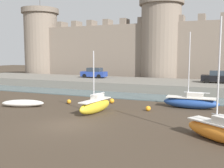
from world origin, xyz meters
TOP-DOWN VIEW (x-y plane):
  - ground_plane at (0.00, 0.00)m, footprint 160.00×160.00m
  - water_channel at (0.00, 13.69)m, footprint 80.00×4.50m
  - quay_road at (0.00, 20.94)m, footprint 62.78×10.00m
  - castle at (-0.00, 30.25)m, footprint 58.39×7.61m
  - rowboat_near_channel_right at (-7.45, 3.91)m, footprint 4.16×2.67m
  - sailboat_foreground_right at (0.12, 4.19)m, footprint 1.60×4.32m
  - sailboat_midflat_right at (9.95, 0.26)m, footprint 4.27×3.51m
  - sailboat_foreground_centre at (7.44, 9.27)m, footprint 4.98×1.44m
  - mooring_buoy_off_centre at (-4.21, 6.93)m, footprint 0.43×0.43m
  - mooring_buoy_mid_mud at (4.09, 6.60)m, footprint 0.46×0.46m
  - mooring_buoy_near_channel at (-1.77, 9.66)m, footprint 0.46×0.46m
  - mooring_buoy_near_shore at (-0.27, 8.75)m, footprint 0.50×0.50m
  - car_quay_east at (9.54, 21.60)m, footprint 4.10×1.89m
  - car_quay_centre_west at (-9.00, 22.28)m, footprint 4.10×1.89m

SIDE VIEW (x-z plane):
  - ground_plane at x=0.00m, z-range 0.00..0.00m
  - water_channel at x=0.00m, z-range 0.00..0.10m
  - mooring_buoy_off_centre at x=-4.21m, z-range 0.00..0.43m
  - mooring_buoy_mid_mud at x=4.09m, z-range 0.00..0.46m
  - mooring_buoy_near_channel at x=-1.77m, z-range 0.00..0.46m
  - mooring_buoy_near_shore at x=-0.27m, z-range 0.00..0.50m
  - rowboat_near_channel_right at x=-7.45m, z-range 0.02..0.69m
  - quay_road at x=0.00m, z-range 0.00..1.21m
  - sailboat_foreground_centre at x=7.44m, z-range -2.87..4.12m
  - sailboat_midflat_right at x=9.95m, z-range -2.89..4.18m
  - sailboat_foreground_right at x=0.12m, z-range -1.96..3.30m
  - car_quay_east at x=9.54m, z-range 1.18..2.80m
  - car_quay_centre_west at x=-9.00m, z-range 1.18..2.80m
  - castle at x=0.00m, z-range -2.24..15.13m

